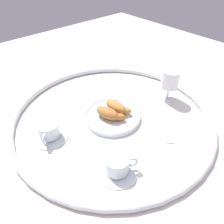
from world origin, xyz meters
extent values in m
plane|color=silver|center=(0.00, 0.00, 0.00)|extent=(2.20, 2.20, 0.00)
torus|color=silver|center=(0.00, 0.00, 0.01)|extent=(0.80, 0.80, 0.02)
cylinder|color=silver|center=(0.00, 0.00, 0.01)|extent=(0.23, 0.23, 0.02)
torus|color=silver|center=(0.00, 0.00, 0.02)|extent=(0.23, 0.23, 0.01)
ellipsoid|color=#AD6B33|center=(0.00, -0.03, 0.04)|extent=(0.11, 0.07, 0.04)
ellipsoid|color=#AD6B33|center=(0.04, 0.00, 0.03)|extent=(0.05, 0.05, 0.03)
ellipsoid|color=#AD6B33|center=(-0.04, -0.02, 0.03)|extent=(0.05, 0.04, 0.03)
ellipsoid|color=#BC7A38|center=(-0.01, 0.03, 0.04)|extent=(0.10, 0.06, 0.04)
ellipsoid|color=#BC7A38|center=(0.03, 0.04, 0.03)|extent=(0.05, 0.05, 0.03)
ellipsoid|color=#BC7A38|center=(-0.05, 0.04, 0.03)|extent=(0.05, 0.05, 0.03)
cylinder|color=silver|center=(0.20, -0.16, 0.00)|extent=(0.14, 0.14, 0.01)
cylinder|color=silver|center=(0.20, -0.16, 0.03)|extent=(0.08, 0.08, 0.05)
cylinder|color=brown|center=(0.20, -0.16, 0.06)|extent=(0.07, 0.07, 0.01)
torus|color=silver|center=(0.23, -0.12, 0.04)|extent=(0.03, 0.04, 0.04)
cylinder|color=silver|center=(-0.07, -0.24, 0.00)|extent=(0.14, 0.14, 0.01)
cylinder|color=silver|center=(-0.07, -0.24, 0.03)|extent=(0.08, 0.08, 0.05)
cylinder|color=#937A60|center=(-0.07, -0.24, 0.06)|extent=(0.07, 0.07, 0.01)
torus|color=silver|center=(-0.04, -0.27, 0.04)|extent=(0.04, 0.03, 0.04)
cylinder|color=white|center=(0.06, 0.28, 0.00)|extent=(0.07, 0.07, 0.01)
cylinder|color=white|center=(0.06, 0.28, 0.03)|extent=(0.01, 0.01, 0.05)
cylinder|color=white|center=(0.06, 0.28, 0.10)|extent=(0.08, 0.08, 0.08)
cylinder|color=gold|center=(0.06, 0.28, 0.09)|extent=(0.07, 0.07, 0.05)
cube|color=white|center=(0.22, 0.08, 0.00)|extent=(0.06, 0.06, 0.01)
camera|label=1|loc=(0.51, -0.45, 0.58)|focal=35.33mm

